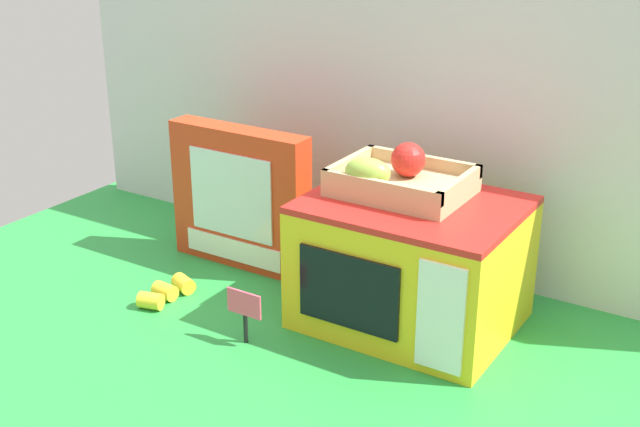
{
  "coord_description": "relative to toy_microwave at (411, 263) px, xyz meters",
  "views": [
    {
      "loc": [
        0.74,
        -1.24,
        0.75
      ],
      "look_at": [
        -0.05,
        0.01,
        0.16
      ],
      "focal_mm": 46.71,
      "sensor_mm": 36.0,
      "label": 1
    }
  ],
  "objects": [
    {
      "name": "toy_microwave",
      "position": [
        0.0,
        0.0,
        0.0
      ],
      "size": [
        0.37,
        0.3,
        0.24
      ],
      "color": "yellow",
      "rests_on": "ground"
    },
    {
      "name": "food_groups_crate",
      "position": [
        -0.04,
        0.02,
        0.14
      ],
      "size": [
        0.23,
        0.18,
        0.09
      ],
      "color": "tan",
      "rests_on": "toy_microwave"
    },
    {
      "name": "loose_toy_banana",
      "position": [
        -0.43,
        -0.17,
        -0.1
      ],
      "size": [
        0.06,
        0.13,
        0.03
      ],
      "color": "yellow",
      "rests_on": "ground"
    },
    {
      "name": "ground_plane",
      "position": [
        -0.16,
        0.01,
        -0.12
      ],
      "size": [
        1.7,
        1.7,
        0.0
      ],
      "primitive_type": "plane",
      "color": "green",
      "rests_on": "ground"
    },
    {
      "name": "price_sign",
      "position": [
        -0.21,
        -0.22,
        -0.05
      ],
      "size": [
        0.07,
        0.01,
        0.1
      ],
      "color": "black",
      "rests_on": "ground"
    },
    {
      "name": "display_back_panel",
      "position": [
        -0.16,
        0.24,
        0.17
      ],
      "size": [
        1.61,
        0.03,
        0.58
      ],
      "primitive_type": "cube",
      "color": "silver",
      "rests_on": "ground"
    },
    {
      "name": "cookie_set_box",
      "position": [
        -0.41,
        0.04,
        0.03
      ],
      "size": [
        0.32,
        0.06,
        0.3
      ],
      "color": "red",
      "rests_on": "ground"
    }
  ]
}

